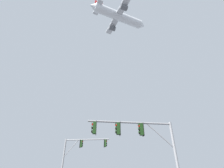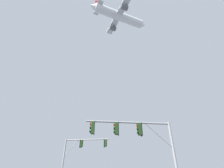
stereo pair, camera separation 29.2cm
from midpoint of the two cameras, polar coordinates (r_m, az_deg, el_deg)
signal_pole_near at (r=13.51m, az=8.62°, el=-17.62°), size 6.81×0.88×5.76m
signal_pole_far at (r=23.89m, az=-11.63°, el=-21.83°), size 6.01×1.03×6.55m
airplane at (r=65.24m, az=2.19°, el=22.30°), size 21.71×16.76×6.12m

